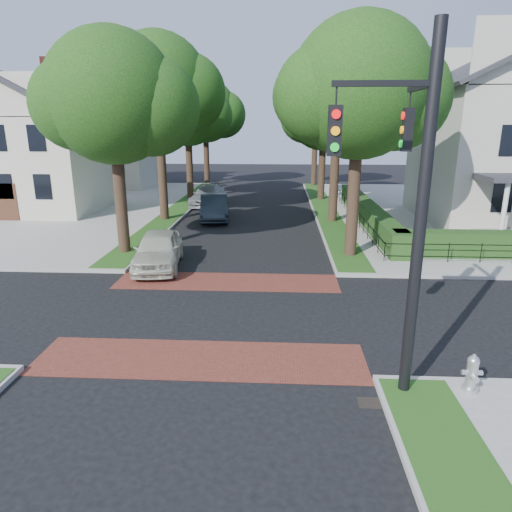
# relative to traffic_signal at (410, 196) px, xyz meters

# --- Properties ---
(ground) EXTENTS (120.00, 120.00, 0.00)m
(ground) POSITION_rel_traffic_signal_xyz_m (-4.89, 4.41, -4.71)
(ground) COLOR black
(ground) RESTS_ON ground
(crosswalk_far) EXTENTS (9.00, 2.20, 0.01)m
(crosswalk_far) POSITION_rel_traffic_signal_xyz_m (-4.89, 7.61, -4.70)
(crosswalk_far) COLOR maroon
(crosswalk_far) RESTS_ON ground
(crosswalk_near) EXTENTS (9.00, 2.20, 0.01)m
(crosswalk_near) POSITION_rel_traffic_signal_xyz_m (-4.89, 1.21, -4.70)
(crosswalk_near) COLOR maroon
(crosswalk_near) RESTS_ON ground
(storm_drain) EXTENTS (0.65, 0.45, 0.01)m
(storm_drain) POSITION_rel_traffic_signal_xyz_m (-0.59, -0.59, -4.70)
(storm_drain) COLOR black
(storm_drain) RESTS_ON ground
(grass_strip_ne) EXTENTS (1.60, 29.80, 0.02)m
(grass_strip_ne) POSITION_rel_traffic_signal_xyz_m (0.51, 23.51, -4.55)
(grass_strip_ne) COLOR #1C4112
(grass_strip_ne) RESTS_ON sidewalk_ne
(grass_strip_nw) EXTENTS (1.60, 29.80, 0.02)m
(grass_strip_nw) POSITION_rel_traffic_signal_xyz_m (-10.29, 23.51, -4.55)
(grass_strip_nw) COLOR #1C4112
(grass_strip_nw) RESTS_ON sidewalk_nw
(tree_right_near) EXTENTS (7.75, 6.67, 10.66)m
(tree_right_near) POSITION_rel_traffic_signal_xyz_m (0.72, 11.65, 2.92)
(tree_right_near) COLOR black
(tree_right_near) RESTS_ON sidewalk_ne
(tree_right_mid) EXTENTS (8.25, 7.09, 11.22)m
(tree_right_mid) POSITION_rel_traffic_signal_xyz_m (0.72, 19.66, 3.28)
(tree_right_mid) COLOR black
(tree_right_mid) RESTS_ON sidewalk_ne
(tree_right_far) EXTENTS (7.25, 6.23, 9.74)m
(tree_right_far) POSITION_rel_traffic_signal_xyz_m (0.71, 28.64, 2.20)
(tree_right_far) COLOR black
(tree_right_far) RESTS_ON sidewalk_ne
(tree_right_back) EXTENTS (7.50, 6.45, 10.20)m
(tree_right_back) POSITION_rel_traffic_signal_xyz_m (0.72, 37.64, 2.56)
(tree_right_back) COLOR black
(tree_right_back) RESTS_ON sidewalk_ne
(tree_left_near) EXTENTS (7.50, 6.45, 10.20)m
(tree_left_near) POSITION_rel_traffic_signal_xyz_m (-10.28, 11.64, 2.56)
(tree_left_near) COLOR black
(tree_left_near) RESTS_ON sidewalk_nw
(tree_left_mid) EXTENTS (8.00, 6.88, 11.48)m
(tree_left_mid) POSITION_rel_traffic_signal_xyz_m (-10.28, 19.66, 3.64)
(tree_left_mid) COLOR black
(tree_left_mid) RESTS_ON sidewalk_nw
(tree_left_far) EXTENTS (7.00, 6.02, 9.86)m
(tree_left_far) POSITION_rel_traffic_signal_xyz_m (-10.29, 28.63, 2.41)
(tree_left_far) COLOR black
(tree_left_far) RESTS_ON sidewalk_nw
(tree_left_back) EXTENTS (7.75, 6.66, 10.44)m
(tree_left_back) POSITION_rel_traffic_signal_xyz_m (-10.28, 37.65, 2.70)
(tree_left_back) COLOR black
(tree_left_back) RESTS_ON sidewalk_nw
(hedge_main_road) EXTENTS (1.00, 18.00, 1.20)m
(hedge_main_road) POSITION_rel_traffic_signal_xyz_m (2.81, 19.41, -3.96)
(hedge_main_road) COLOR #1A3E15
(hedge_main_road) RESTS_ON sidewalk_ne
(fence_main_road) EXTENTS (0.06, 18.00, 0.90)m
(fence_main_road) POSITION_rel_traffic_signal_xyz_m (2.01, 19.41, -4.11)
(fence_main_road) COLOR black
(fence_main_road) RESTS_ON sidewalk_ne
(house_left_near) EXTENTS (10.00, 9.00, 10.14)m
(house_left_near) POSITION_rel_traffic_signal_xyz_m (-20.38, 22.41, 0.33)
(house_left_near) COLOR beige
(house_left_near) RESTS_ON sidewalk_nw
(house_left_far) EXTENTS (10.00, 9.00, 10.14)m
(house_left_far) POSITION_rel_traffic_signal_xyz_m (-20.38, 36.41, 0.33)
(house_left_far) COLOR beige
(house_left_far) RESTS_ON sidewalk_nw
(traffic_signal) EXTENTS (2.17, 2.00, 8.00)m
(traffic_signal) POSITION_rel_traffic_signal_xyz_m (0.00, 0.00, 0.00)
(traffic_signal) COLOR black
(traffic_signal) RESTS_ON sidewalk_se
(parked_car_front) EXTENTS (2.50, 4.99, 1.63)m
(parked_car_front) POSITION_rel_traffic_signal_xyz_m (-8.16, 9.43, -3.89)
(parked_car_front) COLOR beige
(parked_car_front) RESTS_ON ground
(parked_car_middle) EXTENTS (2.49, 5.25, 1.66)m
(parked_car_middle) POSITION_rel_traffic_signal_xyz_m (-7.19, 20.10, -3.88)
(parked_car_middle) COLOR #212A32
(parked_car_middle) RESTS_ON ground
(parked_car_rear) EXTENTS (2.62, 5.35, 1.50)m
(parked_car_rear) POSITION_rel_traffic_signal_xyz_m (-8.49, 25.77, -3.96)
(parked_car_rear) COLOR gray
(parked_car_rear) RESTS_ON ground
(fire_hydrant) EXTENTS (0.48, 0.47, 0.95)m
(fire_hydrant) POSITION_rel_traffic_signal_xyz_m (1.74, -0.19, -4.11)
(fire_hydrant) COLOR #B9B9BB
(fire_hydrant) RESTS_ON sidewalk_se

